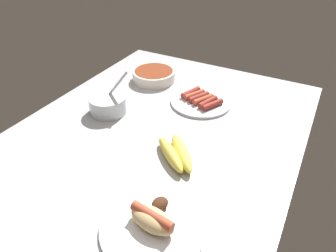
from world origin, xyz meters
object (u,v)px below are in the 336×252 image
Objects in this scene: banana_bunch at (176,153)px; plate_hotdog_assembled at (153,223)px; bowl_chili at (154,75)px; bowl_coleslaw at (108,103)px; plate_sausages at (201,101)px.

banana_bunch is 0.71× the size of plate_hotdog_assembled.
bowl_chili is 1.16× the size of bowl_coleslaw.
bowl_chili is at bearing -3.11° from bowl_coleslaw.
plate_hotdog_assembled is 1.35× the size of bowl_chili.
bowl_coleslaw is at bearing 176.89° from bowl_chili.
bowl_coleslaw reaches higher than bowl_chili.
bowl_chili is (41.28, 31.94, 0.57)cm from banana_bunch.
bowl_chili reaches higher than plate_sausages.
plate_sausages is 1.46× the size of bowl_coleslaw.
bowl_coleslaw is (-21.63, 27.13, 2.44)cm from plate_sausages.
banana_bunch is 52.20cm from bowl_chili.
banana_bunch is 25.34cm from plate_hotdog_assembled.
plate_sausages is (57.60, 12.83, -0.61)cm from plate_hotdog_assembled.
bowl_coleslaw is (11.46, 33.56, 1.55)cm from banana_bunch.
bowl_coleslaw is at bearing 71.15° from banana_bunch.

